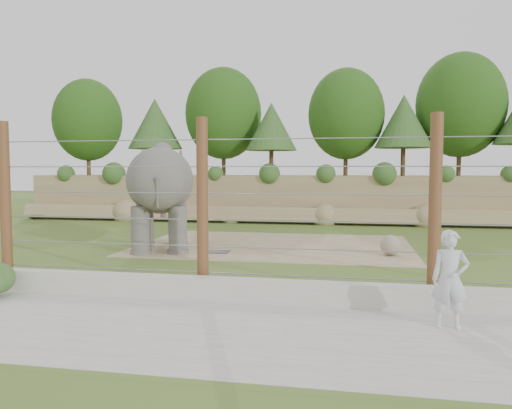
% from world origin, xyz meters
% --- Properties ---
extents(ground, '(90.00, 90.00, 0.00)m').
position_xyz_m(ground, '(0.00, 0.00, 0.00)').
color(ground, '#466523').
rests_on(ground, ground).
extents(back_embankment, '(30.00, 5.52, 8.77)m').
position_xyz_m(back_embankment, '(0.59, 12.68, 3.97)').
color(back_embankment, '#896F4E').
rests_on(back_embankment, ground).
extents(dirt_patch, '(10.00, 7.00, 0.02)m').
position_xyz_m(dirt_patch, '(0.50, 3.00, 0.01)').
color(dirt_patch, '#8D7C5A').
rests_on(dirt_patch, ground).
extents(drain_grate, '(1.00, 0.60, 0.03)m').
position_xyz_m(drain_grate, '(-1.26, 1.01, 0.04)').
color(drain_grate, '#262628').
rests_on(drain_grate, dirt_patch).
extents(elephant, '(3.42, 5.09, 3.79)m').
position_xyz_m(elephant, '(-3.34, 1.38, 1.90)').
color(elephant, '#5D5752').
rests_on(elephant, ground).
extents(stone_ball, '(0.67, 0.67, 0.67)m').
position_xyz_m(stone_ball, '(4.60, 1.48, 0.36)').
color(stone_ball, gray).
rests_on(stone_ball, dirt_patch).
extents(retaining_wall, '(26.00, 0.35, 0.50)m').
position_xyz_m(retaining_wall, '(0.00, -5.00, 0.25)').
color(retaining_wall, '#A7A49A').
rests_on(retaining_wall, ground).
extents(walkway, '(26.00, 4.00, 0.01)m').
position_xyz_m(walkway, '(0.00, -7.00, 0.01)').
color(walkway, '#A7A49A').
rests_on(walkway, ground).
extents(barrier_fence, '(20.26, 0.26, 4.00)m').
position_xyz_m(barrier_fence, '(0.00, -4.50, 2.00)').
color(barrier_fence, brown).
rests_on(barrier_fence, ground).
extents(zookeeper, '(0.65, 0.43, 1.76)m').
position_xyz_m(zookeeper, '(5.03, -6.07, 0.89)').
color(zookeeper, silver).
rests_on(zookeeper, walkway).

